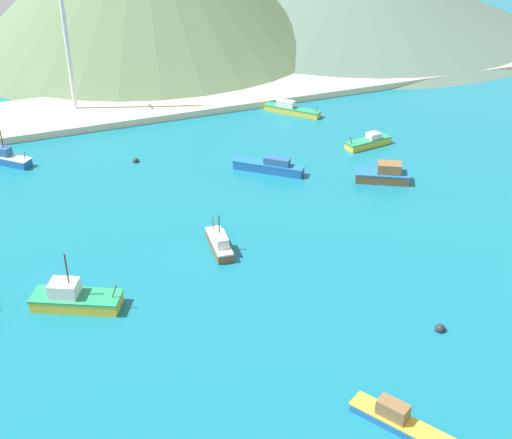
{
  "coord_description": "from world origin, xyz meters",
  "views": [
    {
      "loc": [
        -30.83,
        -18.88,
        43.99
      ],
      "look_at": [
        -1.31,
        52.66,
        0.68
      ],
      "focal_mm": 48.85,
      "sensor_mm": 36.0,
      "label": 1
    }
  ],
  "objects_px": {
    "fishing_boat_11": "(369,142)",
    "buoy_1": "(440,329)",
    "radio_tower": "(63,16)",
    "fishing_boat_0": "(291,109)",
    "buoy_0": "(136,161)",
    "fishing_boat_8": "(74,298)",
    "fishing_boat_2": "(402,422)",
    "fishing_boat_15": "(270,167)",
    "fishing_boat_5": "(220,243)",
    "fishing_boat_6": "(384,174)",
    "fishing_boat_14": "(6,157)"
  },
  "relations": [
    {
      "from": "fishing_boat_11",
      "to": "buoy_1",
      "type": "height_order",
      "value": "fishing_boat_11"
    },
    {
      "from": "fishing_boat_11",
      "to": "radio_tower",
      "type": "bearing_deg",
      "value": 141.74
    },
    {
      "from": "fishing_boat_0",
      "to": "buoy_1",
      "type": "xyz_separation_m",
      "value": [
        -12.11,
        -61.75,
        -0.58
      ]
    },
    {
      "from": "fishing_boat_11",
      "to": "buoy_0",
      "type": "height_order",
      "value": "fishing_boat_11"
    },
    {
      "from": "fishing_boat_8",
      "to": "radio_tower",
      "type": "distance_m",
      "value": 60.6
    },
    {
      "from": "fishing_boat_2",
      "to": "fishing_boat_15",
      "type": "bearing_deg",
      "value": 78.98
    },
    {
      "from": "fishing_boat_0",
      "to": "buoy_0",
      "type": "height_order",
      "value": "fishing_boat_0"
    },
    {
      "from": "fishing_boat_5",
      "to": "buoy_1",
      "type": "relative_size",
      "value": 6.76
    },
    {
      "from": "buoy_0",
      "to": "buoy_1",
      "type": "height_order",
      "value": "buoy_1"
    },
    {
      "from": "buoy_1",
      "to": "fishing_boat_2",
      "type": "bearing_deg",
      "value": -138.14
    },
    {
      "from": "fishing_boat_6",
      "to": "radio_tower",
      "type": "xyz_separation_m",
      "value": [
        -36.12,
        43.96,
        16.16
      ]
    },
    {
      "from": "fishing_boat_2",
      "to": "fishing_boat_8",
      "type": "xyz_separation_m",
      "value": [
        -22.38,
        27.94,
        0.31
      ]
    },
    {
      "from": "fishing_boat_11",
      "to": "fishing_boat_15",
      "type": "height_order",
      "value": "fishing_boat_15"
    },
    {
      "from": "fishing_boat_14",
      "to": "buoy_0",
      "type": "relative_size",
      "value": 7.56
    },
    {
      "from": "fishing_boat_8",
      "to": "buoy_0",
      "type": "height_order",
      "value": "fishing_boat_8"
    },
    {
      "from": "fishing_boat_5",
      "to": "buoy_1",
      "type": "bearing_deg",
      "value": -56.4
    },
    {
      "from": "fishing_boat_11",
      "to": "fishing_boat_5",
      "type": "bearing_deg",
      "value": -147.74
    },
    {
      "from": "fishing_boat_0",
      "to": "buoy_1",
      "type": "height_order",
      "value": "fishing_boat_0"
    },
    {
      "from": "fishing_boat_8",
      "to": "fishing_boat_15",
      "type": "height_order",
      "value": "fishing_boat_8"
    },
    {
      "from": "fishing_boat_14",
      "to": "fishing_boat_8",
      "type": "bearing_deg",
      "value": -85.19
    },
    {
      "from": "fishing_boat_0",
      "to": "fishing_boat_15",
      "type": "distance_m",
      "value": 24.78
    },
    {
      "from": "buoy_0",
      "to": "buoy_1",
      "type": "bearing_deg",
      "value": -70.39
    },
    {
      "from": "fishing_boat_6",
      "to": "fishing_boat_11",
      "type": "bearing_deg",
      "value": 69.0
    },
    {
      "from": "fishing_boat_11",
      "to": "radio_tower",
      "type": "distance_m",
      "value": 54.37
    },
    {
      "from": "fishing_boat_14",
      "to": "fishing_boat_0",
      "type": "bearing_deg",
      "value": 3.56
    },
    {
      "from": "fishing_boat_0",
      "to": "fishing_boat_14",
      "type": "relative_size",
      "value": 1.31
    },
    {
      "from": "fishing_boat_5",
      "to": "buoy_1",
      "type": "height_order",
      "value": "fishing_boat_5"
    },
    {
      "from": "fishing_boat_8",
      "to": "fishing_boat_14",
      "type": "height_order",
      "value": "fishing_boat_8"
    },
    {
      "from": "fishing_boat_15",
      "to": "buoy_1",
      "type": "xyz_separation_m",
      "value": [
        1.06,
        -40.76,
        -0.7
      ]
    },
    {
      "from": "fishing_boat_2",
      "to": "fishing_boat_11",
      "type": "distance_m",
      "value": 60.41
    },
    {
      "from": "fishing_boat_2",
      "to": "fishing_boat_5",
      "type": "height_order",
      "value": "fishing_boat_5"
    },
    {
      "from": "fishing_boat_14",
      "to": "radio_tower",
      "type": "bearing_deg",
      "value": 51.82
    },
    {
      "from": "fishing_boat_2",
      "to": "fishing_boat_15",
      "type": "relative_size",
      "value": 1.02
    },
    {
      "from": "fishing_boat_15",
      "to": "buoy_1",
      "type": "relative_size",
      "value": 8.71
    },
    {
      "from": "fishing_boat_15",
      "to": "fishing_boat_5",
      "type": "bearing_deg",
      "value": -128.75
    },
    {
      "from": "fishing_boat_0",
      "to": "fishing_boat_2",
      "type": "bearing_deg",
      "value": -107.84
    },
    {
      "from": "buoy_1",
      "to": "fishing_boat_8",
      "type": "bearing_deg",
      "value": 151.37
    },
    {
      "from": "fishing_boat_11",
      "to": "buoy_1",
      "type": "xyz_separation_m",
      "value": [
        -17.35,
        -43.63,
        -0.54
      ]
    },
    {
      "from": "fishing_boat_2",
      "to": "fishing_boat_15",
      "type": "distance_m",
      "value": 51.48
    },
    {
      "from": "fishing_boat_8",
      "to": "fishing_boat_14",
      "type": "relative_size",
      "value": 1.39
    },
    {
      "from": "fishing_boat_0",
      "to": "fishing_boat_11",
      "type": "height_order",
      "value": "fishing_boat_11"
    },
    {
      "from": "fishing_boat_5",
      "to": "fishing_boat_15",
      "type": "xyz_separation_m",
      "value": [
        14.24,
        17.74,
        -0.04
      ]
    },
    {
      "from": "fishing_boat_2",
      "to": "fishing_boat_14",
      "type": "distance_m",
      "value": 73.17
    },
    {
      "from": "fishing_boat_11",
      "to": "buoy_0",
      "type": "xyz_separation_m",
      "value": [
        -35.81,
        8.18,
        -0.56
      ]
    },
    {
      "from": "fishing_boat_6",
      "to": "fishing_boat_2",
      "type": "bearing_deg",
      "value": -119.72
    },
    {
      "from": "fishing_boat_15",
      "to": "fishing_boat_6",
      "type": "bearing_deg",
      "value": -33.04
    },
    {
      "from": "fishing_boat_5",
      "to": "fishing_boat_15",
      "type": "relative_size",
      "value": 0.78
    },
    {
      "from": "fishing_boat_6",
      "to": "buoy_1",
      "type": "bearing_deg",
      "value": -111.95
    },
    {
      "from": "fishing_boat_8",
      "to": "fishing_boat_0",
      "type": "bearing_deg",
      "value": 43.83
    },
    {
      "from": "fishing_boat_6",
      "to": "fishing_boat_0",
      "type": "bearing_deg",
      "value": 91.3
    }
  ]
}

